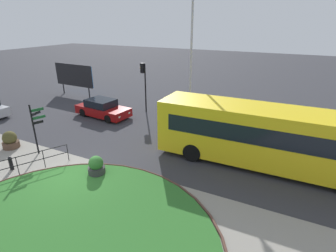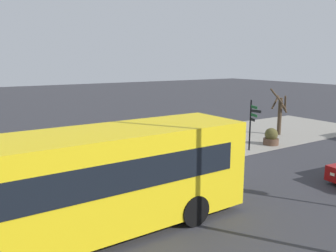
{
  "view_description": "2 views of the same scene",
  "coord_description": "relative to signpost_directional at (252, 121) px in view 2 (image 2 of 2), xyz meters",
  "views": [
    {
      "loc": [
        9.28,
        -7.8,
        7.18
      ],
      "look_at": [
        3.86,
        3.03,
        2.32
      ],
      "focal_mm": 28.32,
      "sensor_mm": 36.0,
      "label": 1
    },
    {
      "loc": [
        10.75,
        14.49,
        5.13
      ],
      "look_at": [
        3.53,
        3.24,
        2.54
      ],
      "focal_mm": 36.12,
      "sensor_mm": 36.0,
      "label": 2
    }
  ],
  "objects": [
    {
      "name": "ground",
      "position": [
        3.47,
        -1.15,
        -1.76
      ],
      "size": [
        120.0,
        120.0,
        0.0
      ],
      "primitive_type": "plane",
      "color": "#333338"
    },
    {
      "name": "sidewalk_paving",
      "position": [
        3.47,
        -3.27,
        -1.75
      ],
      "size": [
        32.0,
        7.77,
        0.02
      ],
      "primitive_type": "cube",
      "color": "gray",
      "rests_on": "ground"
    },
    {
      "name": "grass_island",
      "position": [
        6.38,
        -4.9,
        -1.71
      ],
      "size": [
        11.46,
        11.46,
        0.1
      ],
      "primitive_type": "cylinder",
      "color": "#2D6B28",
      "rests_on": "ground"
    },
    {
      "name": "grass_kerb_ring",
      "position": [
        6.38,
        -4.9,
        -1.71
      ],
      "size": [
        11.77,
        11.77,
        0.11
      ],
      "primitive_type": "torus",
      "color": "brown",
      "rests_on": "ground"
    },
    {
      "name": "signpost_directional",
      "position": [
        0.0,
        0.0,
        0.0
      ],
      "size": [
        0.38,
        0.75,
        2.96
      ],
      "color": "black",
      "rests_on": "ground"
    },
    {
      "name": "bollard_foreground",
      "position": [
        0.28,
        -1.97,
        -1.37
      ],
      "size": [
        0.19,
        0.19,
        0.76
      ],
      "color": "black",
      "rests_on": "ground"
    },
    {
      "name": "railing_grass_edge",
      "position": [
        1.08,
        -2.14,
        -1.11
      ],
      "size": [
        2.28,
        4.36,
        1.01
      ],
      "rotation": [
        0.0,
        0.0,
        4.23
      ],
      "color": "black",
      "rests_on": "ground"
    },
    {
      "name": "bus_yellow",
      "position": [
        11.84,
        4.3,
        -0.08
      ],
      "size": [
        11.5,
        2.79,
        3.13
      ],
      "rotation": [
        0.0,
        0.0,
        3.16
      ],
      "color": "yellow",
      "rests_on": "ground"
    },
    {
      "name": "planter_near_signpost",
      "position": [
        4.49,
        -0.36,
        -1.31
      ],
      "size": [
        0.84,
        0.84,
        1.01
      ],
      "color": "#383838",
      "rests_on": "ground"
    },
    {
      "name": "planter_kerbside",
      "position": [
        -2.13,
        -0.33,
        -1.29
      ],
      "size": [
        0.94,
        0.94,
        1.06
      ],
      "color": "brown",
      "rests_on": "ground"
    },
    {
      "name": "street_tree_bare",
      "position": [
        -4.84,
        -1.97,
        -0.14
      ],
      "size": [
        1.11,
        1.13,
        3.26
      ],
      "color": "#423323",
      "rests_on": "ground"
    }
  ]
}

